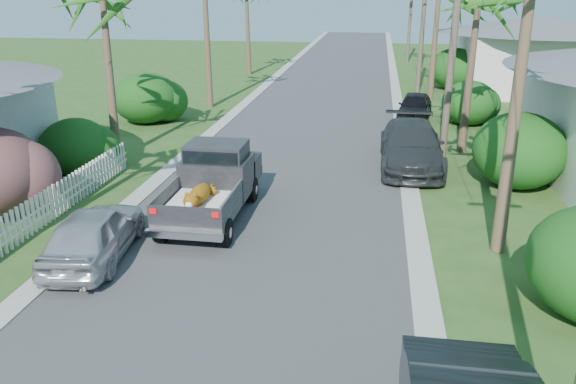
% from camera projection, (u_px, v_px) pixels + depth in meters
% --- Properties ---
extents(ground, '(120.00, 120.00, 0.00)m').
position_uv_depth(ground, '(188.00, 371.00, 9.86)').
color(ground, '#2D4C1C').
rests_on(ground, ground).
extents(road, '(8.00, 100.00, 0.02)m').
position_uv_depth(road, '(323.00, 100.00, 33.02)').
color(road, '#38383A').
rests_on(road, ground).
extents(curb_left, '(0.60, 100.00, 0.06)m').
position_uv_depth(curb_left, '(252.00, 97.00, 33.63)').
color(curb_left, '#A5A39E').
rests_on(curb_left, ground).
extents(curb_right, '(0.60, 100.00, 0.06)m').
position_uv_depth(curb_right, '(397.00, 102.00, 32.39)').
color(curb_right, '#A5A39E').
rests_on(curb_right, ground).
extents(pickup_truck, '(1.98, 5.12, 2.06)m').
position_uv_depth(pickup_truck, '(215.00, 180.00, 16.42)').
color(pickup_truck, black).
rests_on(pickup_truck, ground).
extents(parked_car_rm, '(2.25, 5.50, 1.59)m').
position_uv_depth(parked_car_rm, '(411.00, 146.00, 20.68)').
color(parked_car_rm, '#2B2E30').
rests_on(parked_car_rm, ground).
extents(parked_car_rf, '(2.05, 4.02, 1.31)m').
position_uv_depth(parked_car_rf, '(415.00, 107.00, 27.99)').
color(parked_car_rf, black).
rests_on(parked_car_rf, ground).
extents(parked_car_ln, '(2.07, 4.14, 1.35)m').
position_uv_depth(parked_car_ln, '(94.00, 234.00, 13.69)').
color(parked_car_ln, '#B2B4BA').
rests_on(parked_car_ln, ground).
extents(shrub_l_c, '(2.40, 2.64, 2.00)m').
position_uv_depth(shrub_l_c, '(75.00, 147.00, 19.84)').
color(shrub_l_c, '#164012').
rests_on(shrub_l_c, ground).
extents(shrub_l_d, '(3.20, 3.52, 2.40)m').
position_uv_depth(shrub_l_d, '(146.00, 98.00, 27.27)').
color(shrub_l_d, '#164012').
rests_on(shrub_l_d, ground).
extents(shrub_r_b, '(3.00, 3.30, 2.50)m').
position_uv_depth(shrub_r_b, '(519.00, 150.00, 18.49)').
color(shrub_r_b, '#164012').
rests_on(shrub_r_b, ground).
extents(shrub_r_c, '(2.60, 2.86, 2.10)m').
position_uv_depth(shrub_r_c, '(469.00, 103.00, 26.94)').
color(shrub_r_c, '#164012').
rests_on(shrub_r_c, ground).
extents(shrub_r_d, '(3.20, 3.52, 2.60)m').
position_uv_depth(shrub_r_d, '(455.00, 69.00, 36.05)').
color(shrub_r_d, '#164012').
rests_on(shrub_r_d, ground).
extents(picket_fence, '(0.10, 11.00, 1.00)m').
position_uv_depth(picket_fence, '(43.00, 209.00, 15.65)').
color(picket_fence, white).
rests_on(picket_fence, ground).
extents(house_right_far, '(9.00, 8.00, 4.60)m').
position_uv_depth(house_right_far, '(539.00, 57.00, 35.04)').
color(house_right_far, silver).
rests_on(house_right_far, ground).
extents(utility_pole_b, '(1.60, 0.26, 9.00)m').
position_uv_depth(utility_pole_b, '(454.00, 39.00, 19.50)').
color(utility_pole_b, brown).
rests_on(utility_pole_b, ground).
extents(utility_pole_c, '(1.60, 0.26, 9.00)m').
position_uv_depth(utility_pole_c, '(423.00, 16.00, 33.39)').
color(utility_pole_c, brown).
rests_on(utility_pole_c, ground).
extents(utility_pole_d, '(1.60, 0.26, 9.00)m').
position_uv_depth(utility_pole_d, '(411.00, 7.00, 47.29)').
color(utility_pole_d, brown).
rests_on(utility_pole_d, ground).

